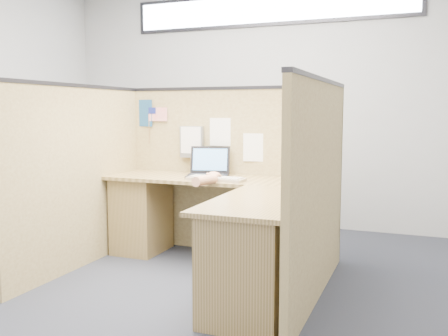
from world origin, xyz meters
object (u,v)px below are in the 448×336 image
at_px(keyboard, 216,179).
at_px(mouse, 214,178).
at_px(l_desk, 219,227).
at_px(laptop, 211,169).

distance_m(keyboard, mouse, 0.04).
bearing_deg(l_desk, mouse, 122.41).
relative_size(keyboard, mouse, 4.24).
distance_m(laptop, keyboard, 0.29).
height_order(laptop, mouse, laptop).
height_order(l_desk, keyboard, keyboard).
height_order(laptop, keyboard, laptop).
distance_m(l_desk, keyboard, 0.44).
bearing_deg(laptop, l_desk, -75.34).
relative_size(laptop, mouse, 3.60).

